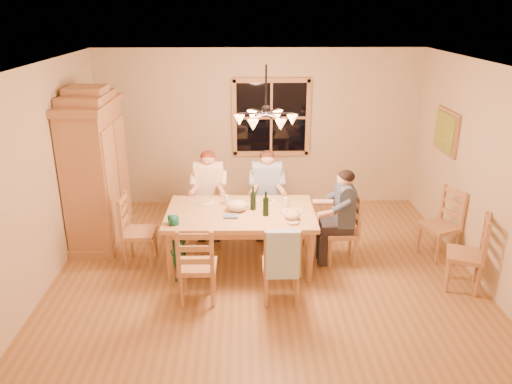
{
  "coord_description": "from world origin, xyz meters",
  "views": [
    {
      "loc": [
        -0.26,
        -5.92,
        3.34
      ],
      "look_at": [
        -0.12,
        0.1,
        1.09
      ],
      "focal_mm": 35.0,
      "sensor_mm": 36.0,
      "label": 1
    }
  ],
  "objects_px": {
    "chair_near_left": "(198,277)",
    "child": "(177,247)",
    "chair_end_left": "(140,243)",
    "chandelier": "(266,118)",
    "adult_plaid_man": "(267,182)",
    "wine_bottle_b": "(266,204)",
    "chair_near_right": "(281,277)",
    "chair_end_right": "(341,242)",
    "dining_table": "(241,218)",
    "adult_slate_man": "(343,205)",
    "chair_spare_front": "(463,266)",
    "wine_bottle_a": "(253,198)",
    "chair_far_right": "(267,215)",
    "armoire": "(96,173)",
    "chair_far_left": "(210,215)",
    "adult_woman": "(209,183)",
    "chair_spare_back": "(438,237)"
  },
  "relations": [
    {
      "from": "chair_end_left",
      "to": "chair_spare_back",
      "type": "xyz_separation_m",
      "value": [
        4.14,
        0.1,
        0.0
      ]
    },
    {
      "from": "dining_table",
      "to": "wine_bottle_b",
      "type": "xyz_separation_m",
      "value": [
        0.33,
        -0.14,
        0.26
      ]
    },
    {
      "from": "adult_woman",
      "to": "wine_bottle_a",
      "type": "distance_m",
      "value": 1.1
    },
    {
      "from": "chair_far_right",
      "to": "child",
      "type": "bearing_deg",
      "value": 48.32
    },
    {
      "from": "chair_end_left",
      "to": "adult_woman",
      "type": "height_order",
      "value": "adult_woman"
    },
    {
      "from": "adult_slate_man",
      "to": "dining_table",
      "type": "bearing_deg",
      "value": 90.0
    },
    {
      "from": "chair_near_right",
      "to": "chair_end_left",
      "type": "distance_m",
      "value": 2.09
    },
    {
      "from": "dining_table",
      "to": "adult_plaid_man",
      "type": "distance_m",
      "value": 1.03
    },
    {
      "from": "adult_plaid_man",
      "to": "wine_bottle_b",
      "type": "relative_size",
      "value": 2.65
    },
    {
      "from": "chair_far_right",
      "to": "chair_end_right",
      "type": "xyz_separation_m",
      "value": [
        0.98,
        -0.95,
        0.0
      ]
    },
    {
      "from": "chair_near_right",
      "to": "chair_end_right",
      "type": "relative_size",
      "value": 1.0
    },
    {
      "from": "chair_far_left",
      "to": "chair_near_left",
      "type": "height_order",
      "value": "same"
    },
    {
      "from": "dining_table",
      "to": "chair_far_left",
      "type": "distance_m",
      "value": 1.12
    },
    {
      "from": "chandelier",
      "to": "armoire",
      "type": "relative_size",
      "value": 0.33
    },
    {
      "from": "wine_bottle_a",
      "to": "wine_bottle_b",
      "type": "bearing_deg",
      "value": -51.47
    },
    {
      "from": "chair_end_right",
      "to": "wine_bottle_a",
      "type": "distance_m",
      "value": 1.36
    },
    {
      "from": "chair_near_left",
      "to": "wine_bottle_b",
      "type": "height_order",
      "value": "wine_bottle_b"
    },
    {
      "from": "child",
      "to": "chair_spare_back",
      "type": "distance_m",
      "value": 3.63
    },
    {
      "from": "armoire",
      "to": "chair_spare_front",
      "type": "bearing_deg",
      "value": -17.44
    },
    {
      "from": "chair_end_left",
      "to": "chair_spare_front",
      "type": "relative_size",
      "value": 1.0
    },
    {
      "from": "wine_bottle_a",
      "to": "chair_far_right",
      "type": "bearing_deg",
      "value": 75.52
    },
    {
      "from": "chair_far_left",
      "to": "chair_spare_front",
      "type": "height_order",
      "value": "same"
    },
    {
      "from": "chair_near_left",
      "to": "chair_end_left",
      "type": "relative_size",
      "value": 1.0
    },
    {
      "from": "chair_end_right",
      "to": "adult_slate_man",
      "type": "bearing_deg",
      "value": 0.0
    },
    {
      "from": "chair_far_right",
      "to": "dining_table",
      "type": "bearing_deg",
      "value": 67.62
    },
    {
      "from": "child",
      "to": "armoire",
      "type": "bearing_deg",
      "value": 82.17
    },
    {
      "from": "chair_near_left",
      "to": "child",
      "type": "xyz_separation_m",
      "value": [
        -0.31,
        0.53,
        0.14
      ]
    },
    {
      "from": "armoire",
      "to": "chandelier",
      "type": "bearing_deg",
      "value": -23.07
    },
    {
      "from": "chandelier",
      "to": "dining_table",
      "type": "height_order",
      "value": "chandelier"
    },
    {
      "from": "armoire",
      "to": "adult_slate_man",
      "type": "distance_m",
      "value": 3.58
    },
    {
      "from": "adult_woman",
      "to": "adult_plaid_man",
      "type": "relative_size",
      "value": 1.0
    },
    {
      "from": "chair_near_left",
      "to": "chair_end_left",
      "type": "xyz_separation_m",
      "value": [
        -0.87,
        0.94,
        0.0
      ]
    },
    {
      "from": "wine_bottle_a",
      "to": "chair_spare_back",
      "type": "relative_size",
      "value": 0.33
    },
    {
      "from": "dining_table",
      "to": "chair_far_left",
      "type": "height_order",
      "value": "chair_far_left"
    },
    {
      "from": "chair_end_left",
      "to": "child",
      "type": "relative_size",
      "value": 1.11
    },
    {
      "from": "chandelier",
      "to": "chair_near_left",
      "type": "bearing_deg",
      "value": -139.86
    },
    {
      "from": "adult_plaid_man",
      "to": "child",
      "type": "distance_m",
      "value": 1.84
    },
    {
      "from": "chair_far_left",
      "to": "chair_near_left",
      "type": "xyz_separation_m",
      "value": [
        -0.02,
        -1.87,
        0.0
      ]
    },
    {
      "from": "adult_slate_man",
      "to": "chair_spare_front",
      "type": "height_order",
      "value": "adult_slate_man"
    },
    {
      "from": "wine_bottle_b",
      "to": "chair_spare_back",
      "type": "relative_size",
      "value": 0.33
    },
    {
      "from": "chair_near_left",
      "to": "chair_spare_front",
      "type": "height_order",
      "value": "same"
    },
    {
      "from": "dining_table",
      "to": "adult_slate_man",
      "type": "relative_size",
      "value": 2.28
    },
    {
      "from": "adult_plaid_man",
      "to": "wine_bottle_a",
      "type": "height_order",
      "value": "adult_plaid_man"
    },
    {
      "from": "chair_end_left",
      "to": "child",
      "type": "bearing_deg",
      "value": 54.02
    },
    {
      "from": "chair_end_left",
      "to": "adult_plaid_man",
      "type": "height_order",
      "value": "adult_plaid_man"
    },
    {
      "from": "chandelier",
      "to": "chair_end_left",
      "type": "distance_m",
      "value": 2.47
    },
    {
      "from": "chair_near_right",
      "to": "chair_spare_back",
      "type": "relative_size",
      "value": 1.0
    },
    {
      "from": "wine_bottle_b",
      "to": "chair_spare_front",
      "type": "bearing_deg",
      "value": -13.57
    },
    {
      "from": "chair_spare_front",
      "to": "wine_bottle_a",
      "type": "bearing_deg",
      "value": 94.37
    },
    {
      "from": "chair_end_left",
      "to": "adult_plaid_man",
      "type": "bearing_deg",
      "value": 117.98
    }
  ]
}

